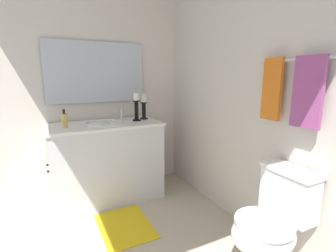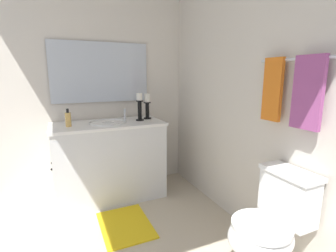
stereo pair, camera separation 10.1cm
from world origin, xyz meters
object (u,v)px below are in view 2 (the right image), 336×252
Objects in this scene: soap_bottle at (68,119)px; bath_mat at (125,225)px; vanity_cabinet at (110,160)px; towel_center at (308,93)px; mirror at (101,72)px; towel_near_vanity at (273,90)px; candle_holder_short at (140,106)px; toilet at (269,228)px; candle_holder_tall at (147,106)px; sink_basin at (108,126)px; towel_bar at (294,59)px.

soap_bottle is 0.30× the size of bath_mat.
towel_center is (1.61, 0.95, 0.83)m from vanity_cabinet.
towel_center is (1.89, 0.95, -0.14)m from mirror.
soap_bottle is 0.40× the size of towel_near_vanity.
vanity_cabinet is at bearing -91.67° from candle_holder_short.
toilet is at bearing 37.68° from bath_mat.
candle_holder_tall is 0.39× the size of toilet.
sink_basin is at bearing 96.36° from soap_bottle.
towel_center reaches higher than vanity_cabinet.
soap_bottle is at bearing -82.99° from candle_holder_tall.
mirror is (-0.28, 0.00, 0.97)m from vanity_cabinet.
towel_bar is at bearing 33.29° from sink_basin.
candle_holder_short is 1.72× the size of soap_bottle.
candle_holder_short is 0.67× the size of towel_center.
candle_holder_short is at bearing 51.00° from mirror.
towel_near_vanity is at bearing 180.00° from towel_center.
soap_bottle is (0.04, -0.40, 0.11)m from sink_basin.
vanity_cabinet is 0.64m from soap_bottle.
soap_bottle is (0.03, -0.76, -0.09)m from candle_holder_short.
towel_near_vanity is at bearing 30.49° from mirror.
towel_near_vanity reaches higher than sink_basin.
candle_holder_short is 0.52× the size of bath_mat.
candle_holder_tall is at bearing 97.54° from vanity_cabinet.
mirror reaches higher than towel_bar.
towel_bar is 1.20× the size of towel_center.
towel_center is 0.77× the size of bath_mat.
candle_holder_short reaches higher than toilet.
candle_holder_short is 0.76m from soap_bottle.
soap_bottle is 2.09m from towel_center.
soap_bottle is (0.32, -0.40, -0.46)m from mirror.
towel_center reaches higher than sink_basin.
sink_basin is 0.42m from soap_bottle.
bath_mat is at bearing -131.15° from towel_bar.
candle_holder_short is 1.72m from towel_center.
vanity_cabinet is 0.69m from candle_holder_short.
soap_bottle is at bearing -87.43° from candle_holder_short.
towel_center reaches higher than towel_bar.
soap_bottle reaches higher than bath_mat.
towel_bar reaches higher than bath_mat.
bath_mat is at bearing -126.63° from towel_near_vanity.
mirror is at bearing -153.35° from towel_center.
candle_holder_tall is at bearing -164.22° from towel_center.
candle_holder_tall reaches higher than sink_basin.
mirror is at bearing 180.00° from bath_mat.
towel_center is at bearing 15.78° from candle_holder_tall.
candle_holder_tall is at bearing 97.55° from sink_basin.
towel_bar is (1.75, 0.97, 0.07)m from mirror.
candle_holder_tall is (-0.06, 0.48, 0.59)m from vanity_cabinet.
mirror is 2.12m from towel_center.
towel_bar is at bearing 22.59° from candle_holder_short.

